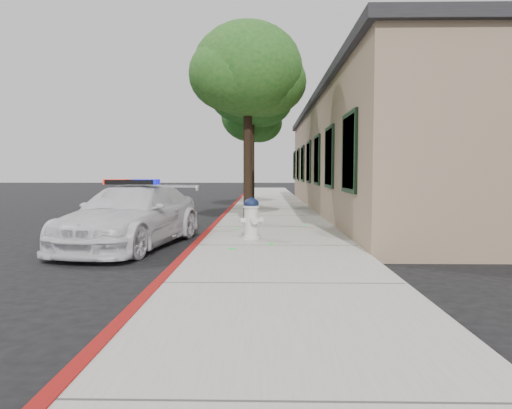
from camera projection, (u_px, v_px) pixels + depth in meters
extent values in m
plane|color=black|center=(191.00, 253.00, 8.81)|extent=(120.00, 120.00, 0.00)
cube|color=gray|center=(272.00, 230.00, 11.77)|extent=(3.20, 60.00, 0.15)
cube|color=maroon|center=(212.00, 229.00, 11.80)|extent=(0.14, 60.00, 0.16)
cube|color=#847157|center=(404.00, 160.00, 17.52)|extent=(7.00, 20.00, 4.00)
cube|color=black|center=(405.00, 104.00, 17.37)|extent=(7.30, 20.30, 0.24)
cube|color=black|center=(349.00, 153.00, 9.61)|extent=(0.08, 1.48, 1.68)
cube|color=black|center=(329.00, 157.00, 12.61)|extent=(0.08, 1.48, 1.68)
cube|color=black|center=(317.00, 160.00, 15.60)|extent=(0.08, 1.48, 1.68)
cube|color=black|center=(309.00, 162.00, 18.59)|extent=(0.08, 1.48, 1.68)
cube|color=black|center=(303.00, 164.00, 21.58)|extent=(0.08, 1.48, 1.68)
cube|color=black|center=(298.00, 165.00, 24.57)|extent=(0.08, 1.48, 1.68)
cube|color=black|center=(294.00, 165.00, 27.57)|extent=(0.08, 1.48, 1.68)
imported|color=silver|center=(132.00, 216.00, 9.53)|extent=(2.53, 4.64, 1.28)
cube|color=black|center=(131.00, 182.00, 9.48)|extent=(1.23, 0.49, 0.10)
cube|color=red|center=(117.00, 182.00, 9.54)|extent=(0.55, 0.33, 0.11)
cube|color=#0D0FDD|center=(146.00, 182.00, 9.42)|extent=(0.55, 0.33, 0.11)
cylinder|color=silver|center=(251.00, 237.00, 9.60)|extent=(0.36, 0.36, 0.06)
cylinder|color=silver|center=(251.00, 222.00, 9.58)|extent=(0.30, 0.30, 0.59)
cylinder|color=silver|center=(251.00, 207.00, 9.55)|extent=(0.34, 0.34, 0.04)
ellipsoid|color=#0F1939|center=(251.00, 204.00, 9.55)|extent=(0.31, 0.31, 0.23)
cylinder|color=#0F1939|center=(251.00, 199.00, 9.54)|extent=(0.08, 0.08, 0.06)
cylinder|color=silver|center=(243.00, 221.00, 9.52)|extent=(0.16, 0.15, 0.12)
cylinder|color=silver|center=(260.00, 220.00, 9.63)|extent=(0.16, 0.15, 0.12)
cylinder|color=silver|center=(254.00, 220.00, 9.40)|extent=(0.18, 0.17, 0.15)
cylinder|color=black|center=(248.00, 163.00, 12.35)|extent=(0.24, 0.24, 3.29)
ellipsoid|color=#184C18|center=(248.00, 69.00, 12.18)|extent=(2.92, 2.92, 2.48)
ellipsoid|color=#184C18|center=(266.00, 82.00, 12.41)|extent=(2.19, 2.19, 1.86)
ellipsoid|color=#184C18|center=(232.00, 75.00, 11.96)|extent=(2.28, 2.28, 1.94)
cylinder|color=black|center=(251.00, 162.00, 17.83)|extent=(0.25, 0.25, 3.61)
ellipsoid|color=#214F18|center=(251.00, 91.00, 17.65)|extent=(3.03, 3.03, 2.57)
ellipsoid|color=#214F18|center=(262.00, 100.00, 17.94)|extent=(2.44, 2.44, 2.08)
ellipsoid|color=#214F18|center=(241.00, 96.00, 17.49)|extent=(2.34, 2.34, 1.99)
cylinder|color=black|center=(252.00, 170.00, 19.40)|extent=(0.22, 0.22, 2.98)
ellipsoid|color=#1F4F18|center=(252.00, 116.00, 19.24)|extent=(2.55, 2.55, 2.17)
ellipsoid|color=#1F4F18|center=(259.00, 123.00, 19.58)|extent=(1.96, 1.96, 1.66)
ellipsoid|color=#1F4F18|center=(248.00, 119.00, 18.92)|extent=(2.04, 2.04, 1.74)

